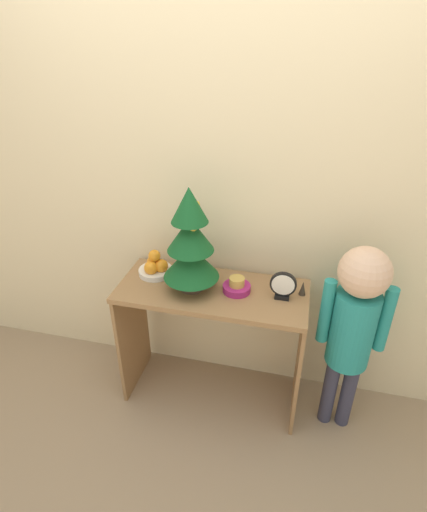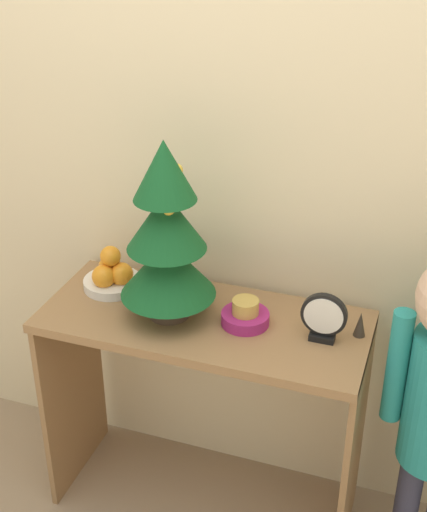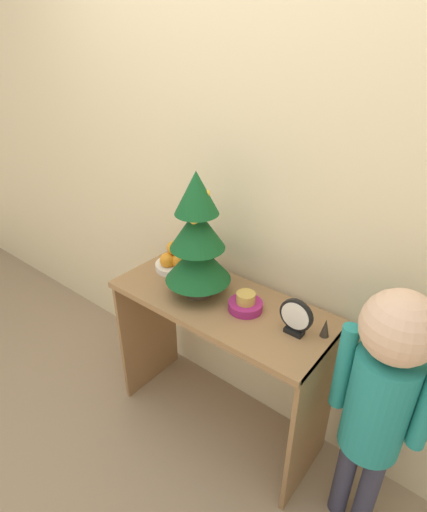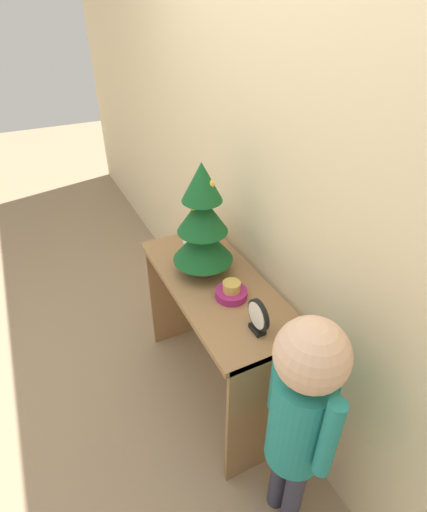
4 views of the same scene
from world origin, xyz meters
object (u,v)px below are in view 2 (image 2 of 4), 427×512
Objects in this scene: fruit_bowl at (112,275)px; singing_bowl at (245,315)px; desk_clock at (324,318)px; figurine at (360,324)px; mini_tree at (166,236)px.

fruit_bowl reaches higher than singing_bowl.
desk_clock reaches higher than singing_bowl.
figurine is (0.10, 0.06, -0.04)m from desk_clock.
singing_bowl is 0.94× the size of desk_clock.
figurine is at bearing 8.55° from singing_bowl.
desk_clock is (0.72, -0.07, 0.03)m from fruit_bowl.
figurine is (0.82, -0.01, -0.01)m from fruit_bowl.
fruit_bowl is 1.30× the size of singing_bowl.
desk_clock is 1.96× the size of figurine.
desk_clock is 0.12m from figurine.
fruit_bowl is at bearing 174.18° from desk_clock.
mini_tree is 0.34m from singing_bowl.
figurine is at bearing 31.21° from desk_clock.
fruit_bowl is at bearing 179.10° from figurine.
singing_bowl is at bearing 7.17° from mini_tree.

